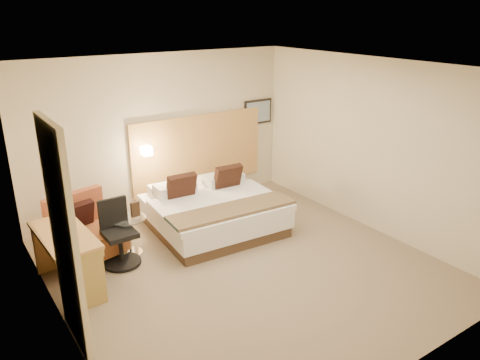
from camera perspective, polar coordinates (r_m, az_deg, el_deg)
floor at (r=6.60m, az=0.60°, el=-10.56°), size 4.80×5.00×0.02m
ceiling at (r=5.71m, az=0.70°, el=13.61°), size 4.80×5.00×0.02m
wall_back at (r=8.11m, az=-9.58°, el=5.54°), size 4.80×0.02×2.70m
wall_front at (r=4.38m, az=19.99°, el=-8.54°), size 4.80×0.02×2.70m
wall_left at (r=5.14m, az=-22.07°, el=-4.49°), size 0.02×5.00×2.70m
wall_right at (r=7.59m, az=15.78°, el=4.04°), size 0.02×5.00×2.70m
headboard_panel at (r=8.49m, az=-5.03°, el=3.60°), size 2.60×0.04×1.30m
art_frame at (r=9.06m, az=2.19°, el=8.31°), size 0.62×0.03×0.47m
art_canvas at (r=9.04m, az=2.27°, el=8.29°), size 0.54×0.01×0.39m
lamp_arm at (r=7.95m, az=-11.50°, el=3.62°), size 0.02×0.12×0.02m
lamp_shade at (r=7.90m, az=-11.33°, el=3.52°), size 0.15×0.15×0.15m
curtain at (r=4.97m, az=-20.65°, el=-6.76°), size 0.06×0.90×2.42m
bottle_a at (r=6.82m, az=-14.02°, el=-3.76°), size 0.07×0.07×0.20m
bottle_b at (r=6.88m, az=-13.88°, el=-3.54°), size 0.07×0.07×0.20m
menu_folder at (r=6.84m, az=-12.67°, el=-3.48°), size 0.14×0.07×0.22m
bed at (r=7.55m, az=-3.33°, el=-3.75°), size 2.03×1.98×0.94m
lounge_chair at (r=7.01m, az=-18.32°, el=-6.22°), size 1.02×0.94×0.92m
side_table at (r=6.96m, az=-13.34°, el=-6.38°), size 0.59×0.59×0.56m
desk at (r=6.25m, az=-20.32°, el=-7.39°), size 0.62×1.26×0.77m
desk_chair at (r=6.71m, az=-14.55°, el=-6.91°), size 0.53×0.53×0.92m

